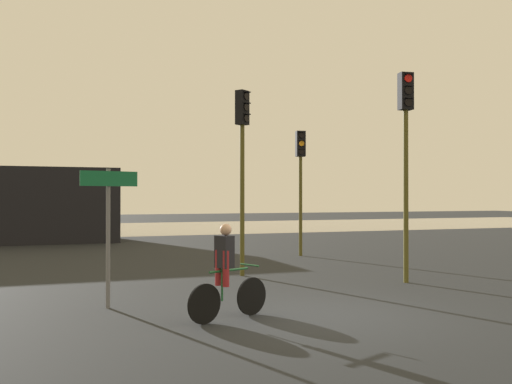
# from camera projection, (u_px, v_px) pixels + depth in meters

# --- Properties ---
(ground_plane) EXTENTS (120.00, 120.00, 0.00)m
(ground_plane) POSITION_uv_depth(u_px,v_px,m) (328.00, 315.00, 9.97)
(ground_plane) COLOR black
(water_strip) EXTENTS (80.00, 16.00, 0.01)m
(water_strip) POSITION_uv_depth(u_px,v_px,m) (121.00, 229.00, 37.39)
(water_strip) COLOR gray
(water_strip) RESTS_ON ground
(traffic_light_far_right) EXTENTS (0.35, 0.37, 4.40)m
(traffic_light_far_right) POSITION_uv_depth(u_px,v_px,m) (301.00, 169.00, 20.07)
(traffic_light_far_right) COLOR #4C4719
(traffic_light_far_right) RESTS_ON ground
(traffic_light_near_right) EXTENTS (0.35, 0.36, 5.08)m
(traffic_light_near_right) POSITION_uv_depth(u_px,v_px,m) (406.00, 138.00, 13.79)
(traffic_light_near_right) COLOR #4C4719
(traffic_light_near_right) RESTS_ON ground
(traffic_light_center) EXTENTS (0.40, 0.42, 4.88)m
(traffic_light_center) POSITION_uv_depth(u_px,v_px,m) (242.00, 148.00, 14.99)
(traffic_light_center) COLOR #4C4719
(traffic_light_center) RESTS_ON ground
(direction_sign_post) EXTENTS (1.07, 0.31, 2.60)m
(direction_sign_post) POSITION_uv_depth(u_px,v_px,m) (109.00, 217.00, 10.60)
(direction_sign_post) COLOR slate
(direction_sign_post) RESTS_ON ground
(cyclist) EXTENTS (1.59, 0.76, 1.62)m
(cyclist) POSITION_uv_depth(u_px,v_px,m) (226.00, 271.00, 9.57)
(cyclist) COLOR black
(cyclist) RESTS_ON ground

